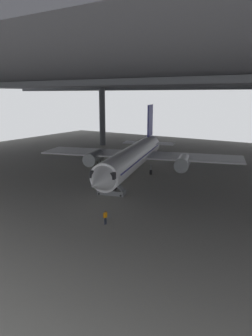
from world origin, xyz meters
The scene contains 7 objects.
ground_plane centered at (0.00, 0.00, 0.00)m, with size 110.00×110.00×0.00m, color gray.
hangar_structure centered at (-0.07, 13.77, 15.91)m, with size 121.00×99.00×16.54m.
airplane_main centered at (-0.60, 3.91, 3.48)m, with size 36.04×36.51×11.60m.
boarding_stairs centered at (1.68, -6.14, 0.73)m, with size 4.45×2.52×4.69m.
crew_worker_near_nose centered at (7.27, -15.20, 0.90)m, with size 0.29×0.54×1.59m.
crew_worker_by_stairs centered at (1.47, -4.31, 0.96)m, with size 0.50×0.36×1.67m.
baggage_tug centered at (-9.81, 12.02, 0.53)m, with size 1.64×2.39×0.90m.
Camera 1 is at (26.18, -41.08, 13.62)m, focal length 34.17 mm.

